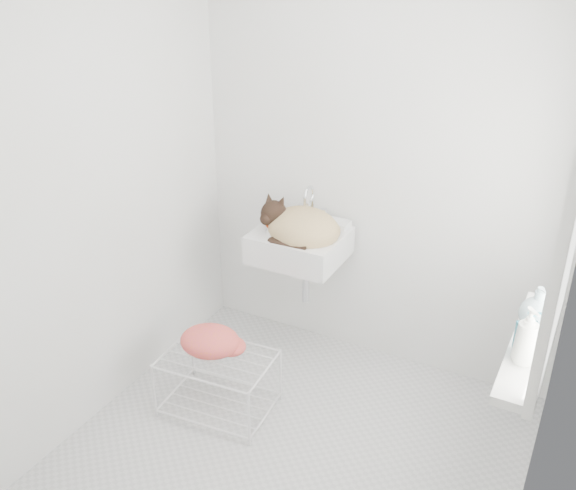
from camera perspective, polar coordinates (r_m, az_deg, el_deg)
The scene contains 15 objects.
floor at distance 3.50m, azimuth 0.72°, elevation -17.44°, with size 2.20×2.00×0.02m, color silver.
back_wall at distance 3.65m, azimuth 8.06°, elevation 7.28°, with size 2.20×0.02×2.50m, color white.
right_wall at distance 2.55m, azimuth 23.55°, elevation -3.29°, with size 0.02×2.00×2.50m, color white.
left_wall at distance 3.40m, azimuth -15.98°, elevation 5.08°, with size 0.02×2.00×2.50m, color white.
window_glass at distance 2.69m, azimuth 24.07°, elevation 0.52°, with size 0.01×0.80×1.00m, color white.
window_frame at distance 2.69m, azimuth 23.76°, elevation 0.58°, with size 0.04×0.90×1.10m, color white.
windowsill at distance 2.93m, azimuth 20.79°, elevation -8.41°, with size 0.16×0.88×0.04m, color white.
sink at distance 3.71m, azimuth 1.05°, elevation 1.17°, with size 0.51×0.45×0.21m, color white.
faucet at distance 3.80m, azimuth 2.29°, elevation 4.09°, with size 0.19×0.13×0.19m, color silver, non-canonical shape.
cat at distance 3.67m, azimuth 1.10°, elevation 1.60°, with size 0.50×0.44×0.29m.
wire_rack at distance 3.65m, azimuth -6.20°, elevation -12.38°, with size 0.57×0.40×0.34m, color white.
towel at distance 3.56m, azimuth -6.94°, elevation -9.02°, with size 0.33×0.24×0.14m, color orange.
bottle_a at distance 2.78m, azimuth 20.13°, elevation -9.76°, with size 0.08×0.08×0.21m, color white.
bottle_b at distance 2.84m, azimuth 20.37°, elevation -8.99°, with size 0.09×0.09×0.19m, color teal.
bottle_c at distance 3.03m, azimuth 21.05°, elevation -6.77°, with size 0.15×0.15×0.19m, color #9EB7BE.
Camera 1 is at (1.15, -2.27, 2.40)m, focal length 39.90 mm.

